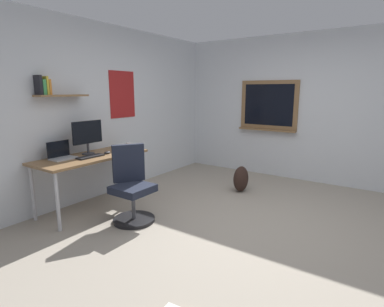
{
  "coord_description": "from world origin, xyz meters",
  "views": [
    {
      "loc": [
        -3.19,
        -1.38,
        1.62
      ],
      "look_at": [
        -0.16,
        0.72,
        0.85
      ],
      "focal_mm": 28.5,
      "sensor_mm": 36.0,
      "label": 1
    }
  ],
  "objects_px": {
    "office_chair": "(132,189)",
    "desk": "(92,161)",
    "monitor_primary": "(88,135)",
    "backpack": "(241,179)",
    "coffee_mug": "(129,145)",
    "keyboard": "(90,157)",
    "laptop": "(61,155)",
    "computer_mouse": "(107,153)"
  },
  "relations": [
    {
      "from": "backpack",
      "to": "office_chair",
      "type": "bearing_deg",
      "value": 160.24
    },
    {
      "from": "office_chair",
      "to": "backpack",
      "type": "bearing_deg",
      "value": -19.76
    },
    {
      "from": "laptop",
      "to": "keyboard",
      "type": "distance_m",
      "value": 0.36
    },
    {
      "from": "coffee_mug",
      "to": "computer_mouse",
      "type": "bearing_deg",
      "value": -173.78
    },
    {
      "from": "desk",
      "to": "computer_mouse",
      "type": "relative_size",
      "value": 14.66
    },
    {
      "from": "keyboard",
      "to": "computer_mouse",
      "type": "xyz_separation_m",
      "value": [
        0.28,
        -0.0,
        0.01
      ]
    },
    {
      "from": "office_chair",
      "to": "computer_mouse",
      "type": "xyz_separation_m",
      "value": [
        0.18,
        0.65,
        0.36
      ]
    },
    {
      "from": "backpack",
      "to": "keyboard",
      "type": "bearing_deg",
      "value": 145.55
    },
    {
      "from": "office_chair",
      "to": "coffee_mug",
      "type": "xyz_separation_m",
      "value": [
        0.64,
        0.7,
        0.38
      ]
    },
    {
      "from": "desk",
      "to": "office_chair",
      "type": "height_order",
      "value": "office_chair"
    },
    {
      "from": "backpack",
      "to": "desk",
      "type": "bearing_deg",
      "value": 142.77
    },
    {
      "from": "desk",
      "to": "monitor_primary",
      "type": "xyz_separation_m",
      "value": [
        0.04,
        0.11,
        0.34
      ]
    },
    {
      "from": "keyboard",
      "to": "office_chair",
      "type": "bearing_deg",
      "value": -81.69
    },
    {
      "from": "laptop",
      "to": "coffee_mug",
      "type": "relative_size",
      "value": 3.37
    },
    {
      "from": "backpack",
      "to": "laptop",
      "type": "bearing_deg",
      "value": 144.62
    },
    {
      "from": "office_chair",
      "to": "coffee_mug",
      "type": "relative_size",
      "value": 10.33
    },
    {
      "from": "desk",
      "to": "coffee_mug",
      "type": "xyz_separation_m",
      "value": [
        0.66,
        -0.03,
        0.12
      ]
    },
    {
      "from": "monitor_primary",
      "to": "coffee_mug",
      "type": "height_order",
      "value": "monitor_primary"
    },
    {
      "from": "desk",
      "to": "coffee_mug",
      "type": "height_order",
      "value": "coffee_mug"
    },
    {
      "from": "desk",
      "to": "keyboard",
      "type": "relative_size",
      "value": 4.12
    },
    {
      "from": "office_chair",
      "to": "keyboard",
      "type": "bearing_deg",
      "value": 98.31
    },
    {
      "from": "backpack",
      "to": "coffee_mug",
      "type": "bearing_deg",
      "value": 130.52
    },
    {
      "from": "laptop",
      "to": "office_chair",
      "type": "bearing_deg",
      "value": -67.79
    },
    {
      "from": "desk",
      "to": "computer_mouse",
      "type": "xyz_separation_m",
      "value": [
        0.2,
        -0.08,
        0.09
      ]
    },
    {
      "from": "office_chair",
      "to": "keyboard",
      "type": "height_order",
      "value": "office_chair"
    },
    {
      "from": "desk",
      "to": "laptop",
      "type": "xyz_separation_m",
      "value": [
        -0.34,
        0.15,
        0.13
      ]
    },
    {
      "from": "coffee_mug",
      "to": "backpack",
      "type": "distance_m",
      "value": 1.86
    },
    {
      "from": "monitor_primary",
      "to": "coffee_mug",
      "type": "xyz_separation_m",
      "value": [
        0.62,
        -0.14,
        -0.22
      ]
    },
    {
      "from": "laptop",
      "to": "monitor_primary",
      "type": "bearing_deg",
      "value": -7.21
    },
    {
      "from": "monitor_primary",
      "to": "keyboard",
      "type": "height_order",
      "value": "monitor_primary"
    },
    {
      "from": "monitor_primary",
      "to": "backpack",
      "type": "relative_size",
      "value": 1.11
    },
    {
      "from": "coffee_mug",
      "to": "office_chair",
      "type": "bearing_deg",
      "value": -132.55
    },
    {
      "from": "keyboard",
      "to": "coffee_mug",
      "type": "xyz_separation_m",
      "value": [
        0.74,
        0.05,
        0.04
      ]
    },
    {
      "from": "desk",
      "to": "laptop",
      "type": "height_order",
      "value": "laptop"
    },
    {
      "from": "keyboard",
      "to": "coffee_mug",
      "type": "height_order",
      "value": "coffee_mug"
    },
    {
      "from": "laptop",
      "to": "desk",
      "type": "bearing_deg",
      "value": -24.16
    },
    {
      "from": "desk",
      "to": "laptop",
      "type": "relative_size",
      "value": 4.92
    },
    {
      "from": "laptop",
      "to": "backpack",
      "type": "xyz_separation_m",
      "value": [
        2.16,
        -1.53,
        -0.59
      ]
    },
    {
      "from": "office_chair",
      "to": "desk",
      "type": "bearing_deg",
      "value": 91.48
    },
    {
      "from": "desk",
      "to": "keyboard",
      "type": "distance_m",
      "value": 0.14
    },
    {
      "from": "backpack",
      "to": "computer_mouse",
      "type": "bearing_deg",
      "value": 141.16
    },
    {
      "from": "laptop",
      "to": "coffee_mug",
      "type": "bearing_deg",
      "value": -10.46
    }
  ]
}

